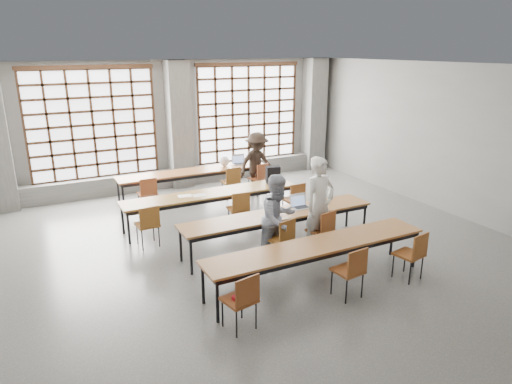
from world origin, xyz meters
TOP-DOWN VIEW (x-y plane):
  - floor at (0.00, 0.00)m, footprint 11.00×11.00m
  - ceiling at (0.00, 0.00)m, footprint 11.00×11.00m
  - wall_back at (0.00, 5.50)m, footprint 10.00×0.00m
  - wall_right at (5.00, 0.00)m, footprint 0.00×11.00m
  - column_mid at (0.00, 5.22)m, footprint 0.60×0.55m
  - column_right at (4.50, 5.22)m, footprint 0.60×0.55m
  - window_left at (-2.25, 5.42)m, footprint 3.32×0.12m
  - window_right at (2.25, 5.42)m, footprint 3.32×0.12m
  - sill_ledge at (0.00, 5.30)m, footprint 9.80×0.35m
  - desk_row_a at (-0.03, 4.04)m, footprint 4.00×0.70m
  - desk_row_b at (-0.34, 2.06)m, footprint 4.00×0.70m
  - desk_row_c at (0.34, 0.23)m, footprint 4.00×0.70m
  - desk_row_d at (0.18, -1.34)m, footprint 4.00×0.70m
  - chair_back_left at (-1.43, 3.41)m, footprint 0.42×0.43m
  - chair_back_mid at (0.76, 3.41)m, footprint 0.43×0.43m
  - chair_back_right at (1.59, 3.42)m, footprint 0.52×0.52m
  - chair_mid_left at (-1.94, 1.43)m, footprint 0.44×0.45m
  - chair_mid_centre at (0.05, 1.43)m, footprint 0.46×0.47m
  - chair_mid_right at (1.46, 1.43)m, footprint 0.43×0.43m
  - chair_front_left at (0.06, -0.39)m, footprint 0.51×0.51m
  - chair_front_right at (0.96, -0.39)m, footprint 0.50×0.51m
  - chair_near_left at (-1.51, -1.96)m, footprint 0.49×0.50m
  - chair_near_mid at (0.39, -1.96)m, footprint 0.46×0.46m
  - chair_near_right at (1.69, -1.96)m, footprint 0.49×0.49m
  - student_male at (0.94, -0.27)m, footprint 0.76×0.57m
  - student_female at (0.04, -0.27)m, footprint 0.95×0.82m
  - student_back at (1.57, 3.54)m, footprint 1.17×0.78m
  - laptop_front at (0.89, 0.34)m, footprint 0.36×0.31m
  - laptop_back at (1.32, 4.15)m, footprint 0.40×0.35m
  - mouse at (1.29, 0.21)m, footprint 0.10×0.07m
  - green_box at (0.29, 0.31)m, footprint 0.26×0.14m
  - phone at (0.52, 0.13)m, footprint 0.14×0.09m
  - paper_sheet_a at (-0.94, 2.11)m, footprint 0.33×0.25m
  - paper_sheet_b at (-0.64, 2.01)m, footprint 0.31×0.22m
  - backpack at (1.26, 2.11)m, footprint 0.36×0.28m
  - plastic_bag at (0.87, 4.09)m, footprint 0.28×0.24m
  - red_pouch at (-1.52, -1.89)m, footprint 0.21×0.12m

SIDE VIEW (x-z plane):
  - floor at x=0.00m, z-range 0.00..0.00m
  - sill_ledge at x=0.00m, z-range 0.00..0.50m
  - red_pouch at x=-1.52m, z-range 0.47..0.53m
  - chair_back_left at x=-1.43m, z-range 0.10..0.98m
  - chair_back_mid at x=0.76m, z-range 0.10..0.98m
  - chair_back_right at x=1.59m, z-range 0.10..0.98m
  - chair_mid_left at x=-1.94m, z-range 0.10..0.98m
  - chair_mid_centre at x=0.05m, z-range 0.10..0.98m
  - chair_mid_right at x=1.46m, z-range 0.10..0.98m
  - chair_front_left at x=0.06m, z-range 0.10..0.98m
  - chair_front_right at x=0.96m, z-range 0.10..0.98m
  - chair_near_left at x=-1.51m, z-range 0.10..0.98m
  - chair_near_mid at x=0.39m, z-range 0.10..0.98m
  - chair_near_right at x=1.69m, z-range 0.10..0.98m
  - desk_row_a at x=-0.03m, z-range 0.30..1.03m
  - desk_row_b at x=-0.34m, z-range 0.30..1.03m
  - desk_row_c at x=0.34m, z-range 0.30..1.03m
  - desk_row_d at x=0.18m, z-range 0.30..1.03m
  - paper_sheet_a at x=-0.94m, z-range 0.73..0.73m
  - paper_sheet_b at x=-0.64m, z-range 0.73..0.73m
  - phone at x=0.52m, z-range 0.73..0.74m
  - mouse at x=1.29m, z-range 0.73..0.77m
  - green_box at x=0.29m, z-range 0.73..0.82m
  - laptop_front at x=0.89m, z-range 0.66..0.92m
  - laptop_back at x=1.32m, z-range 0.66..0.92m
  - student_female at x=0.04m, z-range 0.00..1.67m
  - student_back at x=1.57m, z-range 0.00..1.69m
  - plastic_bag at x=0.87m, z-range 0.73..1.02m
  - backpack at x=1.26m, z-range 0.73..1.13m
  - student_male at x=0.94m, z-range 0.00..1.89m
  - wall_back at x=0.00m, z-range -3.25..6.75m
  - wall_right at x=5.00m, z-range -3.75..7.25m
  - column_mid at x=0.00m, z-range 0.00..3.50m
  - column_right at x=4.50m, z-range 0.00..3.50m
  - window_left at x=-2.25m, z-range 0.40..3.40m
  - window_right at x=2.25m, z-range 0.40..3.40m
  - ceiling at x=0.00m, z-range 3.50..3.50m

